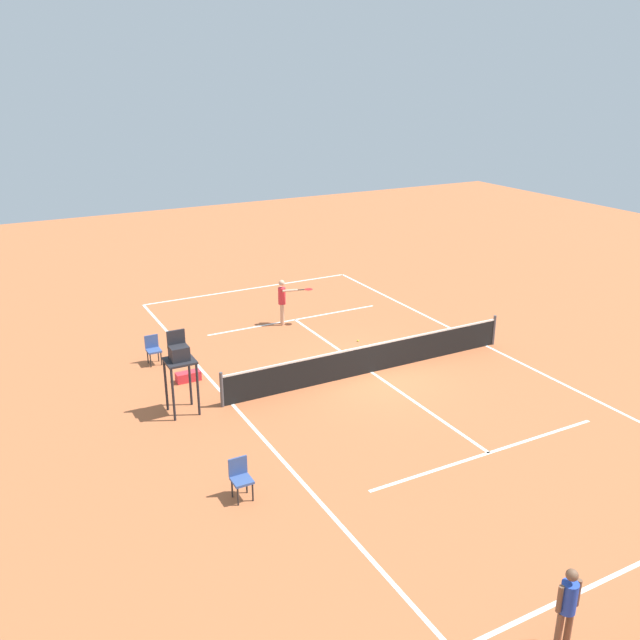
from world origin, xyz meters
name	(u,v)px	position (x,y,z in m)	size (l,w,h in m)	color
ground_plane	(371,372)	(0.00, 0.00, 0.00)	(60.00, 60.00, 0.00)	#B76038
court_lines	(371,372)	(0.00, 0.00, 0.00)	(9.56, 20.25, 0.01)	white
tennis_net	(372,358)	(0.00, 0.00, 0.50)	(10.16, 0.10, 1.07)	#4C4C51
player_serving	(283,298)	(0.60, -5.30, 1.05)	(1.23, 0.85, 1.75)	#D8A884
tennis_ball	(358,341)	(-0.97, -2.45, 0.03)	(0.07, 0.07, 0.07)	#CCE033
umpire_chair	(179,360)	(6.12, -0.21, 1.61)	(0.80, 0.80, 2.41)	#232328
ball_person	(568,603)	(3.07, 10.80, 0.89)	(0.46, 0.28, 1.55)	brown
courtside_chair_near	(241,477)	(6.20, 4.36, 0.53)	(0.44, 0.46, 0.95)	#262626
courtside_chair_mid	(153,348)	(5.93, -3.97, 0.53)	(0.44, 0.46, 0.95)	#262626
equipment_bag	(188,376)	(5.36, -2.13, 0.15)	(0.76, 0.32, 0.30)	red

